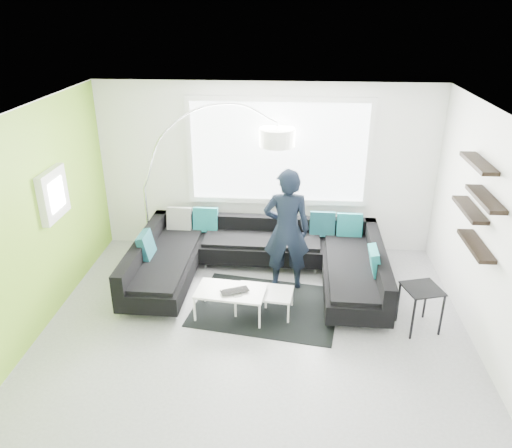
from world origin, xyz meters
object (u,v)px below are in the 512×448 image
(sectional_sofa, at_px, (258,264))
(coffee_table, at_px, (248,301))
(person, at_px, (287,230))
(arc_lamp, at_px, (144,187))
(side_table, at_px, (419,308))
(laptop, at_px, (236,293))

(sectional_sofa, xyz_separation_m, coffee_table, (-0.09, -0.78, -0.15))
(coffee_table, bearing_deg, person, 64.01)
(sectional_sofa, xyz_separation_m, arc_lamp, (-1.82, 0.64, 0.93))
(side_table, bearing_deg, sectional_sofa, 156.31)
(sectional_sofa, relative_size, laptop, 8.34)
(arc_lamp, distance_m, laptop, 2.39)
(person, bearing_deg, coffee_table, 54.95)
(arc_lamp, distance_m, side_table, 4.38)
(laptop, bearing_deg, side_table, -24.13)
(sectional_sofa, bearing_deg, arc_lamp, 161.73)
(coffee_table, distance_m, arc_lamp, 2.48)
(person, distance_m, laptop, 1.23)
(arc_lamp, xyz_separation_m, person, (2.23, -0.65, -0.35))
(sectional_sofa, xyz_separation_m, laptop, (-0.23, -0.93, 0.05))
(coffee_table, xyz_separation_m, side_table, (2.24, -0.16, 0.11))
(person, relative_size, laptop, 4.15)
(person, xyz_separation_m, laptop, (-0.64, -0.92, -0.52))
(arc_lamp, bearing_deg, person, -24.06)
(side_table, bearing_deg, person, 151.83)
(arc_lamp, bearing_deg, laptop, -52.37)
(coffee_table, height_order, person, person)
(sectional_sofa, distance_m, arc_lamp, 2.14)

